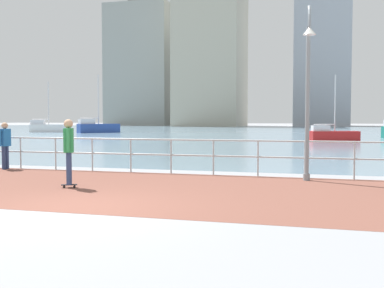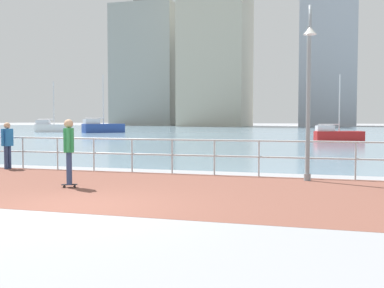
{
  "view_description": "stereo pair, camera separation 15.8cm",
  "coord_description": "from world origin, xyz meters",
  "views": [
    {
      "loc": [
        4.75,
        -8.49,
        1.79
      ],
      "look_at": [
        1.37,
        3.61,
        1.1
      ],
      "focal_mm": 44.45,
      "sensor_mm": 36.0,
      "label": 1
    },
    {
      "loc": [
        4.9,
        -8.45,
        1.79
      ],
      "look_at": [
        1.37,
        3.61,
        1.1
      ],
      "focal_mm": 44.45,
      "sensor_mm": 36.0,
      "label": 2
    }
  ],
  "objects": [
    {
      "name": "ground",
      "position": [
        0.0,
        40.0,
        0.0
      ],
      "size": [
        220.0,
        220.0,
        0.0
      ],
      "primitive_type": "plane",
      "color": "gray"
    },
    {
      "name": "brick_paving",
      "position": [
        0.0,
        2.7,
        0.0
      ],
      "size": [
        28.0,
        6.61,
        0.01
      ],
      "primitive_type": "cube",
      "color": "brown",
      "rests_on": "ground"
    },
    {
      "name": "harbor_water",
      "position": [
        0.0,
        51.01,
        0.0
      ],
      "size": [
        180.0,
        88.0,
        0.0
      ],
      "primitive_type": "cube",
      "color": "#6B899E",
      "rests_on": "ground"
    },
    {
      "name": "waterfront_railing",
      "position": [
        -0.0,
        6.01,
        0.77
      ],
      "size": [
        25.25,
        0.06,
        1.12
      ],
      "color": "#B2BCC1",
      "rests_on": "ground"
    },
    {
      "name": "lamppost",
      "position": [
        4.29,
        5.24,
        2.74
      ],
      "size": [
        0.36,
        0.82,
        4.95
      ],
      "color": "gray",
      "rests_on": "ground"
    },
    {
      "name": "skateboarder",
      "position": [
        -1.53,
        2.3,
        1.06
      ],
      "size": [
        0.41,
        0.53,
        1.76
      ],
      "color": "black",
      "rests_on": "ground"
    },
    {
      "name": "bystander",
      "position": [
        -5.97,
        5.66,
        0.96
      ],
      "size": [
        0.27,
        0.56,
        1.64
      ],
      "color": "navy",
      "rests_on": "ground"
    },
    {
      "name": "sailboat_gray",
      "position": [
        -29.23,
        44.75,
        0.61
      ],
      "size": [
        4.78,
        2.69,
        6.41
      ],
      "color": "white",
      "rests_on": "ground"
    },
    {
      "name": "sailboat_blue",
      "position": [
        -21.92,
        44.06,
        0.67
      ],
      "size": [
        4.56,
        4.72,
        7.05
      ],
      "color": "#284799",
      "rests_on": "ground"
    },
    {
      "name": "sailboat_red",
      "position": [
        5.38,
        29.67,
        0.49
      ],
      "size": [
        3.81,
        2.12,
        5.11
      ],
      "color": "#B21E1E",
      "rests_on": "ground"
    },
    {
      "name": "tower_steel",
      "position": [
        -19.45,
        93.81,
        19.88
      ],
      "size": [
        13.93,
        15.16,
        41.44
      ],
      "color": "#B2AD99",
      "rests_on": "ground"
    },
    {
      "name": "tower_beige",
      "position": [
        -38.83,
        103.5,
        14.74
      ],
      "size": [
        15.66,
        15.41,
        31.15
      ],
      "color": "#939993",
      "rests_on": "ground"
    },
    {
      "name": "tower_brick",
      "position": [
        4.06,
        102.61,
        15.16
      ],
      "size": [
        11.85,
        13.9,
        31.99
      ],
      "color": "#A3A8B2",
      "rests_on": "ground"
    }
  ]
}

